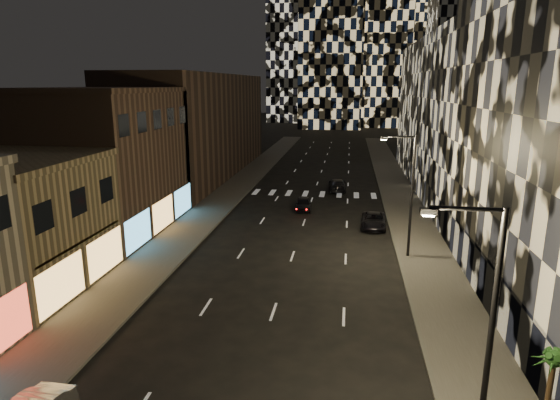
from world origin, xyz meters
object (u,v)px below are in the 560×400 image
(streetlight_near, at_px, (484,323))
(car_dark_oncoming, at_px, (337,185))
(palm_tree, at_px, (553,365))
(car_dark_rightlane, at_px, (373,221))
(car_dark_midlane, at_px, (303,204))
(streetlight_far, at_px, (409,188))

(streetlight_near, distance_m, car_dark_oncoming, 42.66)
(palm_tree, bearing_deg, car_dark_rightlane, 101.44)
(car_dark_midlane, bearing_deg, palm_tree, -72.84)
(car_dark_rightlane, relative_size, palm_tree, 1.43)
(streetlight_far, height_order, car_dark_midlane, streetlight_far)
(car_dark_midlane, height_order, car_dark_rightlane, car_dark_midlane)
(car_dark_midlane, xyz_separation_m, palm_tree, (12.00, -30.42, 2.19))
(streetlight_far, height_order, car_dark_oncoming, streetlight_far)
(streetlight_far, height_order, palm_tree, streetlight_far)
(car_dark_rightlane, bearing_deg, streetlight_far, -71.96)
(car_dark_rightlane, bearing_deg, streetlight_near, -82.91)
(car_dark_oncoming, distance_m, car_dark_rightlane, 15.17)
(car_dark_rightlane, bearing_deg, car_dark_oncoming, 107.07)
(car_dark_oncoming, bearing_deg, car_dark_midlane, 68.51)
(car_dark_midlane, distance_m, car_dark_oncoming, 10.09)
(palm_tree, bearing_deg, car_dark_midlane, 111.53)
(streetlight_far, bearing_deg, palm_tree, -80.07)
(car_dark_midlane, bearing_deg, streetlight_far, -58.96)
(car_dark_rightlane, height_order, palm_tree, palm_tree)
(car_dark_midlane, distance_m, palm_tree, 32.78)
(streetlight_far, xyz_separation_m, palm_tree, (3.15, -17.97, -2.49))
(car_dark_oncoming, bearing_deg, palm_tree, 99.34)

